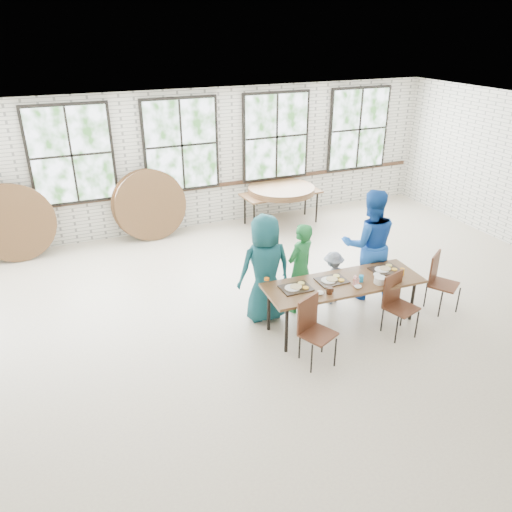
{
  "coord_description": "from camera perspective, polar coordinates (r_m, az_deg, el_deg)",
  "views": [
    {
      "loc": [
        -2.63,
        -5.82,
        4.24
      ],
      "look_at": [
        0.0,
        0.4,
        1.05
      ],
      "focal_mm": 35.0,
      "sensor_mm": 36.0,
      "label": 1
    }
  ],
  "objects": [
    {
      "name": "chair_spare",
      "position": [
        8.43,
        20.17,
        -2.29
      ],
      "size": [
        0.57,
        0.57,
        0.95
      ],
      "rotation": [
        0.0,
        0.0,
        0.58
      ],
      "color": "#502B1A",
      "rests_on": "ground"
    },
    {
      "name": "chair_near_left",
      "position": [
        6.77,
        6.5,
        -7.84
      ],
      "size": [
        0.55,
        0.54,
        0.95
      ],
      "rotation": [
        0.0,
        0.0,
        0.43
      ],
      "color": "#502B1A",
      "rests_on": "ground"
    },
    {
      "name": "adult_teal",
      "position": [
        7.53,
        1.03,
        -1.46
      ],
      "size": [
        0.85,
        0.56,
        1.71
      ],
      "primitive_type": "imported",
      "rotation": [
        0.0,
        0.0,
        3.12
      ],
      "color": "#184E5C",
      "rests_on": "ground"
    },
    {
      "name": "round_tops_stacked",
      "position": [
        11.32,
        2.91,
        7.59
      ],
      "size": [
        1.5,
        1.5,
        0.13
      ],
      "color": "brown",
      "rests_on": "storage_table"
    },
    {
      "name": "storage_table",
      "position": [
        11.36,
        2.9,
        7.02
      ],
      "size": [
        1.85,
        0.88,
        0.74
      ],
      "rotation": [
        0.0,
        0.0,
        0.07
      ],
      "color": "brown",
      "rests_on": "ground"
    },
    {
      "name": "room",
      "position": [
        10.86,
        -8.52,
        12.18
      ],
      "size": [
        12.0,
        12.0,
        12.0
      ],
      "color": "beige",
      "rests_on": "ground"
    },
    {
      "name": "adult_green",
      "position": [
        7.82,
        5.06,
        -1.41
      ],
      "size": [
        0.64,
        0.54,
        1.48
      ],
      "primitive_type": "imported",
      "rotation": [
        0.0,
        0.0,
        3.56
      ],
      "color": "#1D6E32",
      "rests_on": "ground"
    },
    {
      "name": "tabletop_clutter",
      "position": [
        7.52,
        10.84,
        -2.76
      ],
      "size": [
        1.98,
        0.58,
        0.11
      ],
      "color": "black",
      "rests_on": "dining_table"
    },
    {
      "name": "chair_near_right",
      "position": [
        7.59,
        15.77,
        -4.78
      ],
      "size": [
        0.52,
        0.51,
        0.95
      ],
      "rotation": [
        0.0,
        0.0,
        0.31
      ],
      "color": "#502B1A",
      "rests_on": "ground"
    },
    {
      "name": "round_tops_leaning",
      "position": [
        10.62,
        -19.07,
        4.57
      ],
      "size": [
        4.21,
        0.41,
        1.49
      ],
      "color": "brown",
      "rests_on": "ground"
    },
    {
      "name": "dining_table",
      "position": [
        7.53,
        9.96,
        -3.28
      ],
      "size": [
        2.43,
        0.9,
        0.74
      ],
      "rotation": [
        0.0,
        0.0,
        -0.04
      ],
      "color": "brown",
      "rests_on": "ground"
    },
    {
      "name": "toddler",
      "position": [
        8.23,
        8.74,
        -2.46
      ],
      "size": [
        0.66,
        0.49,
        0.9
      ],
      "primitive_type": "imported",
      "rotation": [
        0.0,
        0.0,
        3.45
      ],
      "color": "#14233F",
      "rests_on": "ground"
    },
    {
      "name": "adult_blue",
      "position": [
        8.36,
        12.78,
        1.31
      ],
      "size": [
        1.1,
        0.98,
        1.87
      ],
      "primitive_type": "imported",
      "rotation": [
        0.0,
        0.0,
        2.79
      ],
      "color": "#1950B1",
      "rests_on": "ground"
    }
  ]
}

